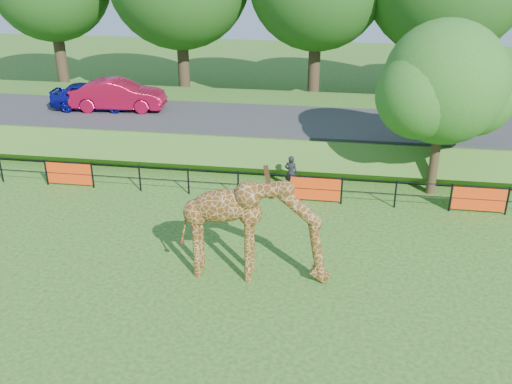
% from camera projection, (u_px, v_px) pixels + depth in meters
% --- Properties ---
extents(ground, '(90.00, 90.00, 0.00)m').
position_uv_depth(ground, '(184.00, 321.00, 15.20)').
color(ground, '#1D5114').
rests_on(ground, ground).
extents(giraffe, '(4.49, 0.87, 3.20)m').
position_uv_depth(giraffe, '(254.00, 229.00, 16.55)').
color(giraffe, '#573312').
rests_on(giraffe, ground).
extents(perimeter_fence, '(28.07, 0.10, 1.10)m').
position_uv_depth(perimeter_fence, '(238.00, 184.00, 22.19)').
color(perimeter_fence, black).
rests_on(perimeter_fence, ground).
extents(embankment, '(40.00, 9.00, 1.30)m').
position_uv_depth(embankment, '(265.00, 125.00, 28.91)').
color(embankment, '#1D5114').
rests_on(embankment, ground).
extents(road, '(40.00, 5.00, 0.12)m').
position_uv_depth(road, '(261.00, 120.00, 27.26)').
color(road, '#323235').
rests_on(road, embankment).
extents(car_blue, '(4.17, 2.02, 1.37)m').
position_uv_depth(car_blue, '(92.00, 96.00, 28.45)').
color(car_blue, '#13169E').
rests_on(car_blue, road).
extents(car_red, '(4.73, 2.05, 1.51)m').
position_uv_depth(car_red, '(118.00, 95.00, 28.32)').
color(car_red, '#B20C33').
rests_on(car_red, road).
extents(visitor, '(0.57, 0.41, 1.43)m').
position_uv_depth(visitor, '(291.00, 173.00, 22.84)').
color(visitor, black).
rests_on(visitor, ground).
extents(tree_east, '(5.40, 4.71, 6.76)m').
position_uv_depth(tree_east, '(447.00, 87.00, 21.06)').
color(tree_east, '#2F2215').
rests_on(tree_east, ground).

